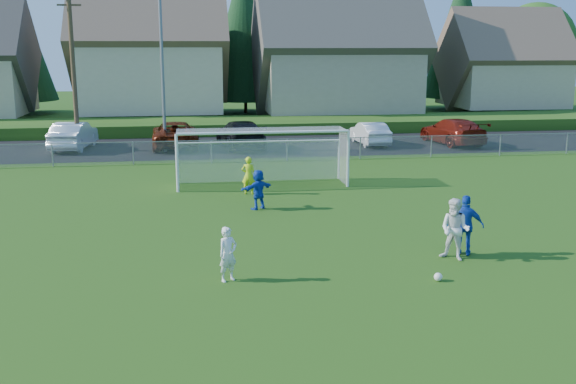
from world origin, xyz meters
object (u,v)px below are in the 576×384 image
Objects in this scene: goalkeeper at (249,175)px; car_g at (453,131)px; car_c at (175,134)px; soccer_goal at (261,148)px; car_f at (370,133)px; player_white_a at (228,254)px; player_white_b at (455,229)px; soccer_ball at (438,277)px; car_b at (73,136)px; car_d at (241,134)px; player_blue_b at (258,189)px; player_blue_a at (465,225)px.

car_g is at bearing -126.56° from goalkeeper.
soccer_goal is at bearing 106.99° from car_c.
soccer_goal is at bearing 51.88° from car_f.
car_f is at bearing -12.92° from car_g.
player_white_b is (6.54, 0.85, 0.17)m from player_white_a.
car_b is at bearing 117.86° from soccer_ball.
player_white_a is 6.59m from player_white_b.
soccer_ball is 0.04× the size of car_d.
car_g is (15.26, 22.82, 0.07)m from player_white_a.
soccer_goal is (9.88, -11.75, 0.81)m from car_b.
car_f is 13.65m from soccer_goal.
player_white_a is 27.46m from car_g.
goalkeeper is 12.72m from car_d.
player_white_a is 0.26× the size of car_g.
car_f is at bearing -175.87° from car_b.
car_b is 0.87× the size of car_c.
car_g is at bearing -164.36° from player_blue_b.
goalkeeper is at bearing 34.88° from car_g.
goalkeeper is 16.42m from car_b.
car_c reaches higher than player_white_a.
soccer_ball is at bearing 60.24° from car_g.
car_c is at bearing 151.64° from player_white_b.
soccer_ball is 25.61m from car_g.
player_white_b is 22.78m from car_f.
player_white_b is 1.14× the size of goalkeeper.
car_f reaches higher than soccer_ball.
goalkeeper reaches higher than player_blue_b.
soccer_goal is (-4.34, 11.41, 0.73)m from player_white_b.
goalkeeper is 0.32× the size of car_b.
car_b is 1.17× the size of car_f.
player_blue_a is 12.05m from soccer_goal.
player_white_b reaches higher than player_blue_b.
player_white_a is 0.29× the size of car_b.
car_d reaches higher than soccer_ball.
player_blue_a is (7.02, 1.24, 0.17)m from player_white_a.
car_c is 0.76× the size of soccer_goal.
player_white_b is at bearing 107.97° from car_c.
player_blue_a is 10.68m from goalkeeper.
player_blue_b is 0.27× the size of car_d.
soccer_ball is at bearing 82.04° from player_blue_b.
player_white_a is 0.34× the size of car_f.
car_b is 0.87× the size of car_d.
player_blue_b is 0.27× the size of car_g.
soccer_ball is at bearing 120.96° from goalkeeper.
player_blue_a reaches higher than car_c.
player_blue_b is 20.36m from car_g.
player_blue_b reaches higher than soccer_ball.
car_b is 0.67× the size of soccer_goal.
car_d is (2.11, 23.06, 0.09)m from player_white_a.
soccer_ball is at bearing 91.68° from car_d.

